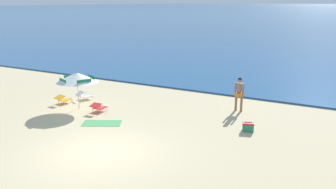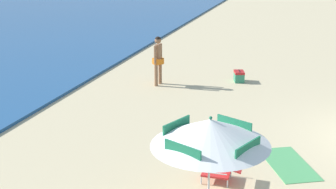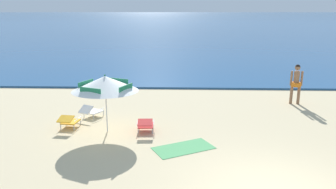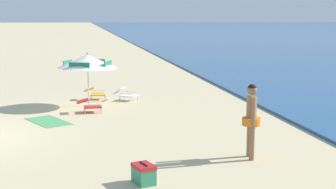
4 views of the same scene
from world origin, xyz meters
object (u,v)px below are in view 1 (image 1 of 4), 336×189
(beach_umbrella_striped_main, at_px, (77,77))
(beach_towel, at_px, (102,123))
(person_standing_near_shore, at_px, (239,92))
(cooler_box, at_px, (248,127))
(lounge_chair_under_umbrella, at_px, (63,99))
(lounge_chair_facing_sea, at_px, (98,107))
(lounge_chair_beside_umbrella, at_px, (84,95))

(beach_umbrella_striped_main, bearing_deg, beach_towel, -26.79)
(person_standing_near_shore, bearing_deg, cooler_box, -64.12)
(beach_umbrella_striped_main, relative_size, cooler_box, 4.39)
(lounge_chair_under_umbrella, bearing_deg, person_standing_near_shore, 20.69)
(cooler_box, bearing_deg, lounge_chair_facing_sea, -172.69)
(beach_umbrella_striped_main, distance_m, lounge_chair_facing_sea, 1.94)
(lounge_chair_under_umbrella, height_order, lounge_chair_beside_umbrella, lounge_chair_beside_umbrella)
(cooler_box, distance_m, beach_towel, 6.74)
(beach_towel, bearing_deg, person_standing_near_shore, 45.00)
(cooler_box, relative_size, beach_towel, 0.32)
(lounge_chair_under_umbrella, height_order, cooler_box, lounge_chair_under_umbrella)
(beach_umbrella_striped_main, bearing_deg, person_standing_near_shore, 25.87)
(beach_umbrella_striped_main, xyz_separation_m, lounge_chair_facing_sea, (1.32, 0.01, -1.42))
(lounge_chair_facing_sea, relative_size, beach_towel, 0.49)
(person_standing_near_shore, bearing_deg, lounge_chair_facing_sea, -149.64)
(beach_umbrella_striped_main, distance_m, cooler_box, 9.11)
(beach_towel, bearing_deg, beach_umbrella_striped_main, 153.21)
(lounge_chair_beside_umbrella, xyz_separation_m, cooler_box, (9.89, -0.50, -0.07))
(cooler_box, xyz_separation_m, beach_towel, (-6.33, -2.30, -0.20))
(lounge_chair_beside_umbrella, distance_m, lounge_chair_facing_sea, 2.71)
(lounge_chair_beside_umbrella, bearing_deg, beach_towel, -38.09)
(person_standing_near_shore, distance_m, beach_towel, 7.16)
(lounge_chair_beside_umbrella, xyz_separation_m, lounge_chair_facing_sea, (2.28, -1.47, 0.01))
(person_standing_near_shore, xyz_separation_m, cooler_box, (1.32, -2.71, -0.83))
(beach_towel, bearing_deg, lounge_chair_facing_sea, 134.25)
(beach_umbrella_striped_main, relative_size, beach_towel, 1.42)
(lounge_chair_facing_sea, height_order, cooler_box, lounge_chair_facing_sea)
(lounge_chair_facing_sea, bearing_deg, beach_towel, -45.75)
(person_standing_near_shore, bearing_deg, lounge_chair_beside_umbrella, -165.51)
(person_standing_near_shore, distance_m, cooler_box, 3.13)
(lounge_chair_under_umbrella, xyz_separation_m, beach_towel, (4.03, -1.60, -0.27))
(lounge_chair_beside_umbrella, bearing_deg, beach_umbrella_striped_main, -57.04)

